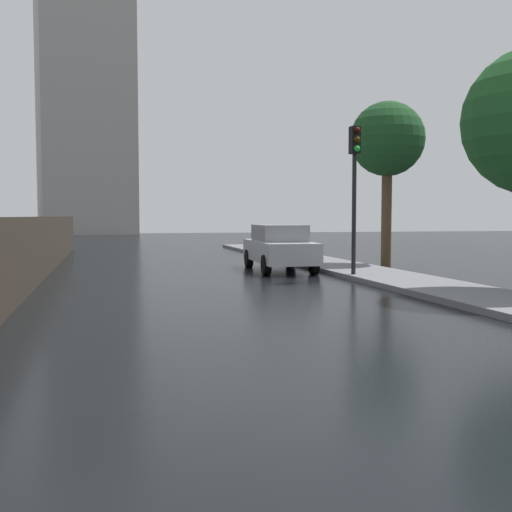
{
  "coord_description": "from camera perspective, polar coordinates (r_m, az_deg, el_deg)",
  "views": [
    {
      "loc": [
        -2.53,
        -5.29,
        1.77
      ],
      "look_at": [
        0.06,
        5.45,
        1.06
      ],
      "focal_mm": 44.01,
      "sensor_mm": 36.0,
      "label": 1
    }
  ],
  "objects": [
    {
      "name": "distant_tower",
      "position": [
        64.38,
        -15.29,
        13.27
      ],
      "size": [
        9.77,
        9.22,
        31.24
      ],
      "color": "#9E9993",
      "rests_on": "ground"
    },
    {
      "name": "ground",
      "position": [
        6.12,
        11.81,
        -13.23
      ],
      "size": [
        120.0,
        120.0,
        0.0
      ],
      "primitive_type": "plane",
      "color": "black"
    },
    {
      "name": "street_tree_near",
      "position": [
        22.4,
        11.86,
        10.21
      ],
      "size": [
        2.56,
        2.56,
        5.71
      ],
      "color": "#4C3823",
      "rests_on": "ground"
    },
    {
      "name": "car_silver_mid_road",
      "position": [
        20.31,
        2.13,
        0.82
      ],
      "size": [
        1.87,
        4.53,
        1.48
      ],
      "rotation": [
        0.0,
        0.0,
        -0.05
      ],
      "color": "#B2B5BA",
      "rests_on": "ground"
    },
    {
      "name": "traffic_light",
      "position": [
        17.71,
        8.96,
        7.57
      ],
      "size": [
        0.26,
        0.39,
        4.1
      ],
      "color": "black",
      "rests_on": "sidewalk_strip"
    }
  ]
}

